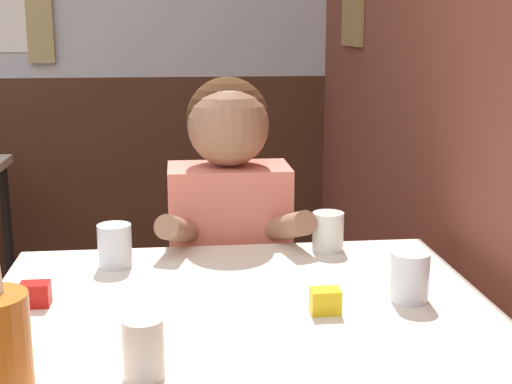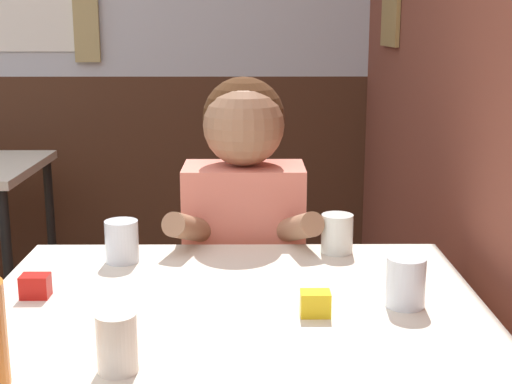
# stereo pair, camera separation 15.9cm
# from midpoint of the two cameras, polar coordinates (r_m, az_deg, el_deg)

# --- Properties ---
(brick_wall_right) EXTENTS (0.08, 4.58, 2.70)m
(brick_wall_right) POSITION_cam_midpoint_polar(r_m,az_deg,el_deg) (2.32, 11.05, 13.13)
(brick_wall_right) COLOR brown
(brick_wall_right) RESTS_ON ground_plane
(back_wall) EXTENTS (5.83, 0.09, 2.70)m
(back_wall) POSITION_cam_midpoint_polar(r_m,az_deg,el_deg) (3.62, -19.13, 12.68)
(back_wall) COLOR silver
(back_wall) RESTS_ON ground_plane
(main_table) EXTENTS (1.06, 0.87, 0.78)m
(main_table) POSITION_cam_midpoint_polar(r_m,az_deg,el_deg) (1.51, -4.26, -11.68)
(main_table) COLOR beige
(main_table) RESTS_ON ground_plane
(person_seated) EXTENTS (0.42, 0.42, 1.21)m
(person_seated) POSITION_cam_midpoint_polar(r_m,az_deg,el_deg) (2.07, -4.33, -6.09)
(person_seated) COLOR #EA7F6B
(person_seated) RESTS_ON ground_plane
(glass_near_pitcher) EXTENTS (0.08, 0.08, 0.10)m
(glass_near_pitcher) POSITION_cam_midpoint_polar(r_m,az_deg,el_deg) (1.52, 9.29, -6.74)
(glass_near_pitcher) COLOR silver
(glass_near_pitcher) RESTS_ON main_table
(glass_center) EXTENTS (0.08, 0.08, 0.10)m
(glass_center) POSITION_cam_midpoint_polar(r_m,az_deg,el_deg) (1.84, 3.33, -3.19)
(glass_center) COLOR silver
(glass_center) RESTS_ON main_table
(glass_far_side) EXTENTS (0.07, 0.07, 0.10)m
(glass_far_side) POSITION_cam_midpoint_polar(r_m,az_deg,el_deg) (1.22, -12.80, -12.18)
(glass_far_side) COLOR silver
(glass_far_side) RESTS_ON main_table
(glass_by_brick) EXTENTS (0.08, 0.08, 0.10)m
(glass_by_brick) POSITION_cam_midpoint_polar(r_m,az_deg,el_deg) (1.76, -13.80, -4.22)
(glass_by_brick) COLOR silver
(glass_by_brick) RESTS_ON main_table
(condiment_ketchup) EXTENTS (0.06, 0.04, 0.05)m
(condiment_ketchup) POSITION_cam_midpoint_polar(r_m,az_deg,el_deg) (1.58, -20.06, -7.75)
(condiment_ketchup) COLOR #B7140F
(condiment_ketchup) RESTS_ON main_table
(condiment_mustard) EXTENTS (0.06, 0.04, 0.05)m
(condiment_mustard) POSITION_cam_midpoint_polar(r_m,az_deg,el_deg) (1.45, 2.42, -8.77)
(condiment_mustard) COLOR yellow
(condiment_mustard) RESTS_ON main_table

